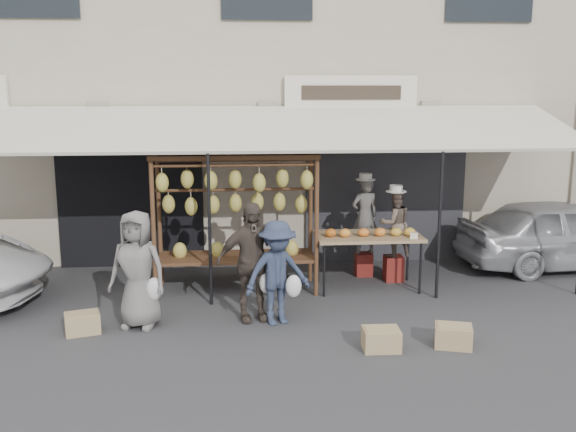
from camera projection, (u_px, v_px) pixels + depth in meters
name	position (u px, v px, depth m)	size (l,w,h in m)	color
ground_plane	(283.00, 330.00, 8.71)	(90.00, 90.00, 0.00)	#2D2D30
shophouse	(260.00, 69.00, 14.34)	(24.00, 6.15, 7.30)	#B7AF98
awning	(272.00, 129.00, 10.43)	(10.00, 2.35, 2.92)	beige
banana_rack	(235.00, 196.00, 10.10)	(2.60, 0.90, 2.24)	#442C1B
produce_table	(369.00, 237.00, 10.34)	(1.70, 0.90, 1.04)	#9E865E
vendor_left	(365.00, 216.00, 11.05)	(0.48, 0.32, 1.33)	#595754
vendor_right	(395.00, 223.00, 10.76)	(0.55, 0.43, 1.14)	#715F53
customer_left	(138.00, 270.00, 8.69)	(0.79, 0.52, 1.63)	slate
customer_mid	(251.00, 262.00, 8.95)	(0.99, 0.41, 1.69)	#453A32
customer_right	(277.00, 273.00, 8.82)	(0.94, 0.54, 1.46)	#2B344B
stool_left	(364.00, 264.00, 11.22)	(0.28, 0.28, 0.40)	maroon
stool_right	(393.00, 268.00, 10.92)	(0.31, 0.31, 0.43)	maroon
crate_near_a	(381.00, 339.00, 8.03)	(0.46, 0.35, 0.27)	tan
crate_near_b	(453.00, 336.00, 8.14)	(0.46, 0.35, 0.27)	tan
crate_far	(82.00, 323.00, 8.59)	(0.45, 0.34, 0.27)	tan
sedan	(564.00, 233.00, 11.61)	(1.52, 3.78, 1.29)	#9F9FA4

